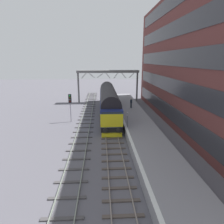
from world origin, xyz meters
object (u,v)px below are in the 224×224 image
Objects in this scene: waiting_passenger at (131,102)px; platform_number_sign at (128,117)px; diesel_locomotive at (109,101)px; signal_post_near at (70,104)px.

platform_number_sign is at bearing 140.49° from waiting_passenger.
diesel_locomotive is 4.54× the size of signal_post_near.
platform_number_sign is (1.90, -8.67, -0.24)m from diesel_locomotive.
signal_post_near is at bearing 85.27° from waiting_passenger.
platform_number_sign is at bearing -37.00° from signal_post_near.
signal_post_near reaches higher than platform_number_sign.
signal_post_near is (-5.65, -2.98, 0.23)m from diesel_locomotive.
platform_number_sign reaches higher than waiting_passenger.
diesel_locomotive reaches higher than waiting_passenger.
platform_number_sign is 10.05m from waiting_passenger.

